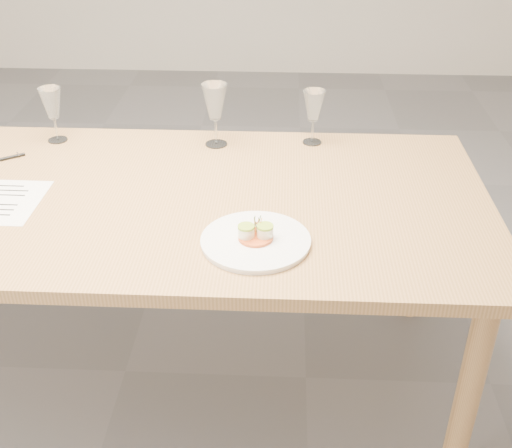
{
  "coord_description": "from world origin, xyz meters",
  "views": [
    {
      "loc": [
        0.57,
        -1.71,
        1.7
      ],
      "look_at": [
        0.5,
        -0.24,
        0.8
      ],
      "focal_mm": 45.0,
      "sensor_mm": 36.0,
      "label": 1
    }
  ],
  "objects_px": {
    "dining_table": "(102,212)",
    "recipe_sheet": "(4,202)",
    "wine_glass_2": "(215,103)",
    "ballpoint_pen": "(2,159)",
    "dinner_plate": "(256,240)",
    "wine_glass_3": "(314,107)",
    "wine_glass_1": "(52,104)"
  },
  "relations": [
    {
      "from": "recipe_sheet",
      "to": "wine_glass_1",
      "type": "distance_m",
      "value": 0.47
    },
    {
      "from": "recipe_sheet",
      "to": "wine_glass_2",
      "type": "xyz_separation_m",
      "value": [
        0.6,
        0.45,
        0.16
      ]
    },
    {
      "from": "dining_table",
      "to": "dinner_plate",
      "type": "xyz_separation_m",
      "value": [
        0.5,
        -0.26,
        0.08
      ]
    },
    {
      "from": "dining_table",
      "to": "wine_glass_2",
      "type": "xyz_separation_m",
      "value": [
        0.32,
        0.38,
        0.22
      ]
    },
    {
      "from": "dining_table",
      "to": "wine_glass_1",
      "type": "bearing_deg",
      "value": 123.2
    },
    {
      "from": "dining_table",
      "to": "wine_glass_3",
      "type": "bearing_deg",
      "value": 31.72
    },
    {
      "from": "dining_table",
      "to": "recipe_sheet",
      "type": "distance_m",
      "value": 0.29
    },
    {
      "from": "dinner_plate",
      "to": "wine_glass_1",
      "type": "xyz_separation_m",
      "value": [
        -0.75,
        0.65,
        0.13
      ]
    },
    {
      "from": "recipe_sheet",
      "to": "ballpoint_pen",
      "type": "xyz_separation_m",
      "value": [
        -0.12,
        0.28,
        0.0
      ]
    },
    {
      "from": "dining_table",
      "to": "recipe_sheet",
      "type": "relative_size",
      "value": 8.68
    },
    {
      "from": "dinner_plate",
      "to": "wine_glass_2",
      "type": "xyz_separation_m",
      "value": [
        -0.17,
        0.64,
        0.14
      ]
    },
    {
      "from": "recipe_sheet",
      "to": "wine_glass_3",
      "type": "bearing_deg",
      "value": 27.5
    },
    {
      "from": "wine_glass_2",
      "to": "wine_glass_3",
      "type": "bearing_deg",
      "value": 5.64
    },
    {
      "from": "dining_table",
      "to": "wine_glass_3",
      "type": "xyz_separation_m",
      "value": [
        0.67,
        0.41,
        0.2
      ]
    },
    {
      "from": "dinner_plate",
      "to": "recipe_sheet",
      "type": "height_order",
      "value": "dinner_plate"
    },
    {
      "from": "ballpoint_pen",
      "to": "wine_glass_2",
      "type": "distance_m",
      "value": 0.75
    },
    {
      "from": "ballpoint_pen",
      "to": "wine_glass_3",
      "type": "bearing_deg",
      "value": -24.47
    },
    {
      "from": "dinner_plate",
      "to": "wine_glass_1",
      "type": "bearing_deg",
      "value": 139.18
    },
    {
      "from": "recipe_sheet",
      "to": "wine_glass_1",
      "type": "bearing_deg",
      "value": 87.78
    },
    {
      "from": "ballpoint_pen",
      "to": "wine_glass_3",
      "type": "distance_m",
      "value": 1.08
    },
    {
      "from": "dining_table",
      "to": "dinner_plate",
      "type": "relative_size",
      "value": 8.04
    },
    {
      "from": "dinner_plate",
      "to": "ballpoint_pen",
      "type": "relative_size",
      "value": 2.24
    },
    {
      "from": "dining_table",
      "to": "wine_glass_1",
      "type": "distance_m",
      "value": 0.5
    },
    {
      "from": "recipe_sheet",
      "to": "wine_glass_1",
      "type": "relative_size",
      "value": 1.41
    },
    {
      "from": "dining_table",
      "to": "dinner_plate",
      "type": "distance_m",
      "value": 0.57
    },
    {
      "from": "dinner_plate",
      "to": "recipe_sheet",
      "type": "bearing_deg",
      "value": 165.92
    },
    {
      "from": "wine_glass_1",
      "to": "wine_glass_2",
      "type": "height_order",
      "value": "wine_glass_2"
    },
    {
      "from": "ballpoint_pen",
      "to": "wine_glass_2",
      "type": "xyz_separation_m",
      "value": [
        0.71,
        0.17,
        0.15
      ]
    },
    {
      "from": "dinner_plate",
      "to": "ballpoint_pen",
      "type": "xyz_separation_m",
      "value": [
        -0.89,
        0.47,
        -0.01
      ]
    },
    {
      "from": "dining_table",
      "to": "wine_glass_3",
      "type": "relative_size",
      "value": 12.39
    },
    {
      "from": "recipe_sheet",
      "to": "wine_glass_2",
      "type": "distance_m",
      "value": 0.76
    },
    {
      "from": "ballpoint_pen",
      "to": "wine_glass_2",
      "type": "relative_size",
      "value": 0.6
    }
  ]
}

